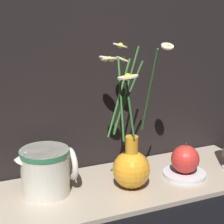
# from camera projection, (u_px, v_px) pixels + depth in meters

# --- Properties ---
(ground_plane) EXTENTS (6.00, 6.00, 0.00)m
(ground_plane) POSITION_uv_depth(u_px,v_px,m) (105.00, 191.00, 0.94)
(ground_plane) COLOR black
(shelf) EXTENTS (0.87, 0.26, 0.01)m
(shelf) POSITION_uv_depth(u_px,v_px,m) (105.00, 189.00, 0.94)
(shelf) COLOR tan
(shelf) RESTS_ON ground_plane
(vase_with_flowers) EXTENTS (0.18, 0.15, 0.36)m
(vase_with_flowers) POSITION_uv_depth(u_px,v_px,m) (131.00, 161.00, 0.92)
(vase_with_flowers) COLOR orange
(vase_with_flowers) RESTS_ON shelf
(ceramic_pitcher) EXTENTS (0.14, 0.12, 0.12)m
(ceramic_pitcher) POSITION_uv_depth(u_px,v_px,m) (46.00, 169.00, 0.90)
(ceramic_pitcher) COLOR beige
(ceramic_pitcher) RESTS_ON shelf
(saucer_plate) EXTENTS (0.11, 0.11, 0.01)m
(saucer_plate) POSITION_uv_depth(u_px,v_px,m) (184.00, 174.00, 1.00)
(saucer_plate) COLOR silver
(saucer_plate) RESTS_ON shelf
(orange_fruit) EXTENTS (0.08, 0.08, 0.08)m
(orange_fruit) POSITION_uv_depth(u_px,v_px,m) (185.00, 159.00, 0.99)
(orange_fruit) COLOR red
(orange_fruit) RESTS_ON saucer_plate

